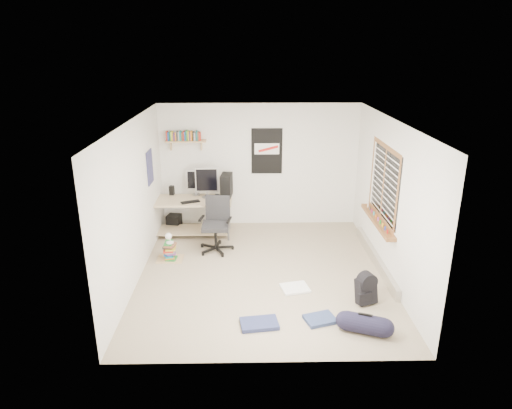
{
  "coord_description": "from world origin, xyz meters",
  "views": [
    {
      "loc": [
        -0.24,
        -6.74,
        3.56
      ],
      "look_at": [
        -0.1,
        0.27,
        1.1
      ],
      "focal_mm": 32.0,
      "sensor_mm": 36.0,
      "label": 1
    }
  ],
  "objects_px": {
    "duffel_bag": "(365,323)",
    "book_stack": "(170,251)",
    "desk": "(191,217)",
    "office_chair": "(215,225)",
    "backpack": "(366,291)"
  },
  "relations": [
    {
      "from": "backpack",
      "to": "duffel_bag",
      "type": "relative_size",
      "value": 0.74
    },
    {
      "from": "desk",
      "to": "office_chair",
      "type": "xyz_separation_m",
      "value": [
        0.54,
        -0.75,
        0.12
      ]
    },
    {
      "from": "book_stack",
      "to": "office_chair",
      "type": "bearing_deg",
      "value": 24.18
    },
    {
      "from": "duffel_bag",
      "to": "book_stack",
      "type": "bearing_deg",
      "value": 163.53
    },
    {
      "from": "office_chair",
      "to": "book_stack",
      "type": "xyz_separation_m",
      "value": [
        -0.79,
        -0.35,
        -0.34
      ]
    },
    {
      "from": "desk",
      "to": "duffel_bag",
      "type": "relative_size",
      "value": 3.19
    },
    {
      "from": "office_chair",
      "to": "book_stack",
      "type": "relative_size",
      "value": 2.5
    },
    {
      "from": "office_chair",
      "to": "book_stack",
      "type": "bearing_deg",
      "value": -145.54
    },
    {
      "from": "office_chair",
      "to": "duffel_bag",
      "type": "xyz_separation_m",
      "value": [
        2.1,
        -2.58,
        -0.35
      ]
    },
    {
      "from": "office_chair",
      "to": "duffel_bag",
      "type": "bearing_deg",
      "value": -40.57
    },
    {
      "from": "backpack",
      "to": "duffel_bag",
      "type": "distance_m",
      "value": 0.75
    },
    {
      "from": "office_chair",
      "to": "backpack",
      "type": "height_order",
      "value": "office_chair"
    },
    {
      "from": "desk",
      "to": "book_stack",
      "type": "xyz_separation_m",
      "value": [
        -0.25,
        -1.1,
        -0.21
      ]
    },
    {
      "from": "office_chair",
      "to": "duffel_bag",
      "type": "distance_m",
      "value": 3.34
    },
    {
      "from": "desk",
      "to": "office_chair",
      "type": "relative_size",
      "value": 1.62
    }
  ]
}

